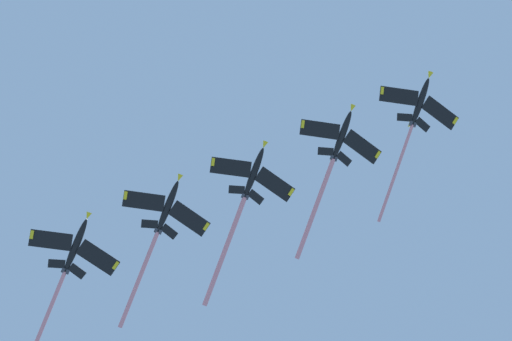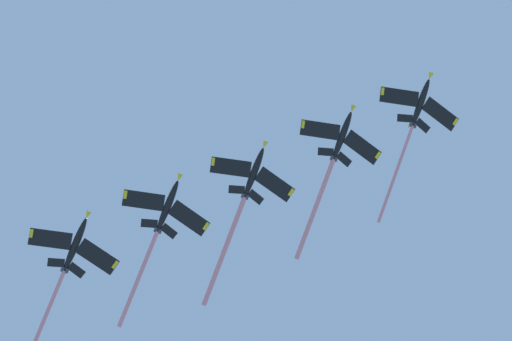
{
  "view_description": "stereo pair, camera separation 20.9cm",
  "coord_description": "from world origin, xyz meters",
  "px_view_note": "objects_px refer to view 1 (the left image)",
  "views": [
    {
      "loc": [
        -59.14,
        -6.09,
        1.71
      ],
      "look_at": [
        -38.55,
        23.33,
        152.28
      ],
      "focal_mm": 48.66,
      "sensor_mm": 36.0,
      "label": 1
    },
    {
      "loc": [
        -59.31,
        -5.97,
        1.71
      ],
      "look_at": [
        -38.55,
        23.33,
        152.28
      ],
      "focal_mm": 48.66,
      "sensor_mm": 36.0,
      "label": 2
    }
  ],
  "objects_px": {
    "jet_second": "(333,160)",
    "jet_fourth": "(160,227)",
    "jet_fifth": "(69,263)",
    "jet_lead": "(415,116)",
    "jet_third": "(243,202)"
  },
  "relations": [
    {
      "from": "jet_second",
      "to": "jet_fifth",
      "type": "bearing_deg",
      "value": 126.74
    },
    {
      "from": "jet_lead",
      "to": "jet_fourth",
      "type": "xyz_separation_m",
      "value": [
        -35.03,
        51.02,
        -15.74
      ]
    },
    {
      "from": "jet_lead",
      "to": "jet_third",
      "type": "distance_m",
      "value": 45.01
    },
    {
      "from": "jet_third",
      "to": "jet_fourth",
      "type": "height_order",
      "value": "jet_third"
    },
    {
      "from": "jet_fourth",
      "to": "jet_second",
      "type": "bearing_deg",
      "value": -52.94
    },
    {
      "from": "jet_fourth",
      "to": "jet_third",
      "type": "bearing_deg",
      "value": -48.43
    },
    {
      "from": "jet_second",
      "to": "jet_fifth",
      "type": "distance_m",
      "value": 62.36
    },
    {
      "from": "jet_lead",
      "to": "jet_second",
      "type": "height_order",
      "value": "jet_lead"
    },
    {
      "from": "jet_lead",
      "to": "jet_third",
      "type": "height_order",
      "value": "jet_lead"
    },
    {
      "from": "jet_fourth",
      "to": "jet_fifth",
      "type": "bearing_deg",
      "value": 126.09
    },
    {
      "from": "jet_fourth",
      "to": "jet_fifth",
      "type": "height_order",
      "value": "jet_fourth"
    },
    {
      "from": "jet_lead",
      "to": "jet_fourth",
      "type": "relative_size",
      "value": 1.06
    },
    {
      "from": "jet_fourth",
      "to": "jet_fifth",
      "type": "distance_m",
      "value": 20.67
    },
    {
      "from": "jet_third",
      "to": "jet_fourth",
      "type": "bearing_deg",
      "value": 131.57
    },
    {
      "from": "jet_second",
      "to": "jet_fourth",
      "type": "distance_m",
      "value": 41.7
    }
  ]
}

